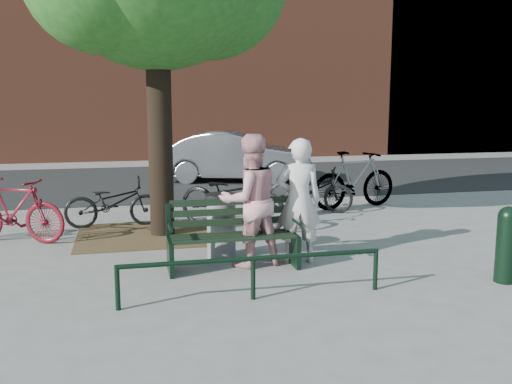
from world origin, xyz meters
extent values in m
plane|color=gray|center=(0.00, 0.00, 0.00)|extent=(90.00, 90.00, 0.00)
cube|color=brown|center=(-1.00, 2.20, 0.01)|extent=(2.40, 2.00, 0.02)
cube|color=black|center=(0.00, 8.50, 0.01)|extent=(40.00, 7.00, 0.01)
cube|color=brown|center=(0.00, 16.00, 6.00)|extent=(45.00, 4.00, 12.00)
cube|color=black|center=(-0.84, 0.00, 0.23)|extent=(0.06, 0.52, 0.45)
cube|color=black|center=(-0.84, 0.23, 0.67)|extent=(0.06, 0.06, 0.44)
cylinder|color=black|center=(-0.84, -0.10, 0.63)|extent=(0.04, 0.36, 0.04)
cube|color=black|center=(0.84, 0.00, 0.23)|extent=(0.06, 0.52, 0.45)
cube|color=black|center=(0.84, 0.23, 0.67)|extent=(0.06, 0.06, 0.44)
cylinder|color=black|center=(0.84, -0.10, 0.63)|extent=(0.04, 0.36, 0.04)
cube|color=black|center=(0.00, 0.00, 0.45)|extent=(1.64, 0.46, 0.04)
cube|color=black|center=(0.00, 0.23, 0.74)|extent=(1.64, 0.03, 0.47)
cylinder|color=black|center=(-1.50, -1.20, 0.25)|extent=(0.06, 0.06, 0.50)
cylinder|color=black|center=(0.00, -1.20, 0.25)|extent=(0.06, 0.06, 0.50)
cylinder|color=black|center=(1.50, -1.20, 0.25)|extent=(0.06, 0.06, 0.50)
cylinder|color=black|center=(0.00, -1.20, 0.48)|extent=(3.00, 0.06, 0.06)
cylinder|color=black|center=(-0.80, 2.20, 1.90)|extent=(0.40, 0.40, 3.80)
imported|color=beige|center=(0.95, 0.15, 0.87)|extent=(0.70, 0.53, 1.74)
imported|color=#D59297|center=(0.26, 0.13, 0.90)|extent=(1.00, 0.85, 1.80)
cylinder|color=black|center=(3.20, -1.29, 0.42)|extent=(0.26, 0.26, 0.83)
sphere|color=black|center=(3.20, -1.29, 0.83)|extent=(0.26, 0.26, 0.26)
cylinder|color=gray|center=(-0.06, 0.60, 0.43)|extent=(0.41, 0.41, 0.86)
cylinder|color=black|center=(-0.06, 0.60, 0.90)|extent=(0.45, 0.45, 0.06)
imported|color=black|center=(-1.60, 2.96, 0.45)|extent=(1.71, 0.62, 0.89)
imported|color=#600D17|center=(-3.13, 2.20, 0.53)|extent=(1.80, 1.16, 1.05)
imported|color=black|center=(0.43, 2.39, 0.55)|extent=(2.07, 1.90, 1.10)
imported|color=gray|center=(3.26, 3.68, 0.60)|extent=(2.08, 1.01, 1.20)
imported|color=black|center=(2.24, 3.52, 0.45)|extent=(1.80, 1.32, 0.90)
imported|color=gray|center=(1.59, 8.02, 0.68)|extent=(4.39, 2.64, 1.37)
camera|label=1|loc=(-1.36, -7.28, 2.27)|focal=40.00mm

